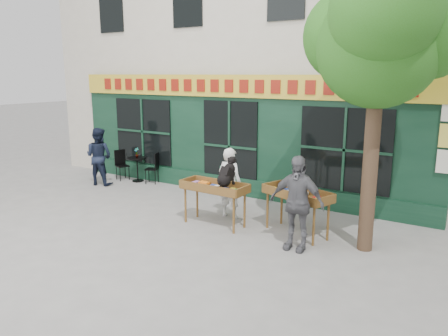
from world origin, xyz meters
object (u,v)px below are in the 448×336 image
at_px(man_left, 99,156).
at_px(dog, 227,171).
at_px(book_cart_center, 214,189).
at_px(book_cart_right, 297,196).
at_px(woman, 230,183).
at_px(man_right, 297,203).
at_px(bistro_table, 137,164).

bearing_deg(man_left, dog, 153.70).
relative_size(book_cart_center, book_cart_right, 0.94).
bearing_deg(dog, book_cart_right, 20.88).
distance_m(book_cart_center, dog, 0.59).
relative_size(woman, man_right, 0.90).
bearing_deg(man_right, dog, 171.11).
xyz_separation_m(dog, woman, (-0.35, 0.70, -0.46)).
xyz_separation_m(dog, man_left, (-5.33, 1.23, -0.42)).
relative_size(woman, man_left, 0.95).
bearing_deg(dog, woman, 118.05).
relative_size(book_cart_right, man_left, 0.93).
relative_size(book_cart_right, man_right, 0.88).
bearing_deg(dog, bistro_table, 156.77).
bearing_deg(dog, man_right, -6.76).
distance_m(book_cart_center, book_cart_right, 1.83).
height_order(dog, woman, woman).
bearing_deg(woman, man_right, 156.86).
bearing_deg(dog, man_left, 168.47).
height_order(book_cart_right, man_left, man_left).
distance_m(man_right, man_left, 7.21).
bearing_deg(man_right, book_cart_right, 111.16).
distance_m(book_cart_right, man_right, 0.81).
xyz_separation_m(bistro_table, man_left, (-0.70, -0.90, 0.33)).
relative_size(dog, bistro_table, 0.79).
relative_size(book_cart_center, bistro_table, 1.99).
relative_size(bistro_table, man_left, 0.44).
height_order(woman, man_right, man_right).
xyz_separation_m(woman, bistro_table, (-4.28, 1.43, -0.29)).
distance_m(dog, bistro_table, 5.16).
xyz_separation_m(book_cart_center, man_right, (2.07, -0.30, 0.10)).
relative_size(woman, bistro_table, 2.19).
bearing_deg(man_right, woman, 154.73).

